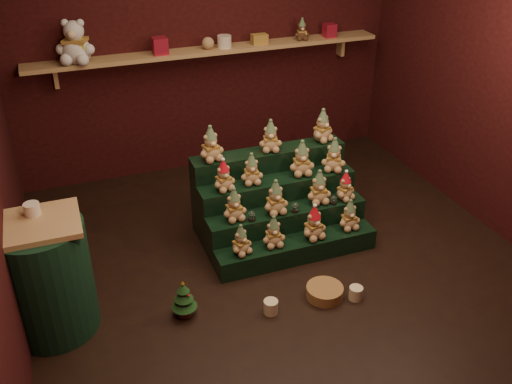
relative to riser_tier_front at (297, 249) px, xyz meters
name	(u,v)px	position (x,y,z in m)	size (l,w,h in m)	color
ground	(281,261)	(-0.14, 0.00, -0.09)	(4.00, 4.00, 0.00)	black
back_wall	(205,36)	(-0.14, 2.05, 1.31)	(4.00, 0.10, 2.80)	black
front_wall	(474,266)	(-0.14, -2.05, 1.31)	(4.00, 0.10, 2.80)	black
right_wall	(512,73)	(1.91, 0.00, 1.31)	(0.10, 4.00, 2.80)	black
back_shelf	(211,51)	(-0.14, 1.88, 1.20)	(3.60, 0.26, 0.24)	tan
riser_tier_front	(297,249)	(0.00, 0.00, 0.00)	(1.40, 0.22, 0.18)	black
riser_tier_midfront	(287,227)	(0.00, 0.22, 0.09)	(1.40, 0.22, 0.36)	black
riser_tier_midback	(277,206)	(0.00, 0.44, 0.18)	(1.40, 0.22, 0.54)	black
riser_tier_back	(268,186)	(0.00, 0.66, 0.27)	(1.40, 0.22, 0.72)	black
teddy_0	(241,240)	(-0.50, 0.00, 0.22)	(0.18, 0.17, 0.26)	tan
teddy_1	(274,231)	(-0.21, 0.01, 0.22)	(0.19, 0.17, 0.27)	tan
teddy_2	(314,222)	(0.15, 0.00, 0.24)	(0.21, 0.19, 0.30)	tan
teddy_3	(350,215)	(0.49, 0.02, 0.22)	(0.19, 0.17, 0.27)	tan
teddy_4	(234,204)	(-0.47, 0.23, 0.41)	(0.20, 0.18, 0.28)	tan
teddy_5	(275,197)	(-0.11, 0.21, 0.42)	(0.21, 0.19, 0.30)	tan
teddy_6	(319,187)	(0.30, 0.24, 0.42)	(0.21, 0.19, 0.30)	tan
teddy_7	(345,186)	(0.54, 0.21, 0.40)	(0.18, 0.17, 0.26)	tan
teddy_8	(224,175)	(-0.49, 0.43, 0.58)	(0.19, 0.17, 0.27)	tan
teddy_9	(252,169)	(-0.24, 0.45, 0.58)	(0.19, 0.17, 0.27)	tan
teddy_10	(302,158)	(0.23, 0.46, 0.60)	(0.22, 0.20, 0.31)	tan
teddy_11	(334,155)	(0.53, 0.43, 0.60)	(0.21, 0.19, 0.30)	tan
teddy_12	(211,144)	(-0.53, 0.65, 0.78)	(0.22, 0.19, 0.30)	tan
teddy_13	(270,136)	(0.01, 0.65, 0.77)	(0.20, 0.18, 0.28)	tan
teddy_14	(322,126)	(0.53, 0.68, 0.78)	(0.21, 0.19, 0.29)	tan
snow_globe_a	(252,216)	(-0.34, 0.16, 0.31)	(0.06, 0.06, 0.09)	black
snow_globe_b	(295,207)	(0.04, 0.16, 0.31)	(0.07, 0.07, 0.09)	black
snow_globe_c	(334,200)	(0.41, 0.16, 0.31)	(0.06, 0.06, 0.08)	black
side_table	(46,277)	(-1.96, -0.14, 0.35)	(0.62, 0.62, 0.89)	tan
table_ornament	(32,209)	(-1.96, -0.04, 0.84)	(0.10, 0.10, 0.08)	beige
mini_christmas_tree	(184,299)	(-1.06, -0.36, 0.07)	(0.19, 0.19, 0.32)	#482419
mug_left	(271,307)	(-0.46, -0.55, -0.04)	(0.11, 0.11, 0.11)	beige
mug_right	(356,293)	(0.21, -0.64, -0.04)	(0.11, 0.11, 0.11)	beige
wicker_basket	(325,292)	(0.00, -0.53, -0.05)	(0.29, 0.29, 0.09)	#95663C
white_bear	(74,36)	(-1.42, 1.84, 1.48)	(0.35, 0.32, 0.50)	silver
brown_bear	(302,29)	(0.84, 1.84, 1.34)	(0.16, 0.14, 0.22)	#4A2918
gift_tin_red_a	(160,46)	(-0.65, 1.85, 1.31)	(0.14, 0.14, 0.16)	#A5192F
gift_tin_cream	(224,42)	(0.00, 1.85, 1.29)	(0.14, 0.14, 0.12)	beige
gift_tin_red_b	(329,30)	(1.16, 1.85, 1.30)	(0.12, 0.12, 0.14)	#A5192F
shelf_plush_ball	(208,43)	(-0.17, 1.85, 1.29)	(0.12, 0.12, 0.12)	tan
scarf_gift_box	(259,39)	(0.37, 1.85, 1.28)	(0.16, 0.10, 0.10)	orange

